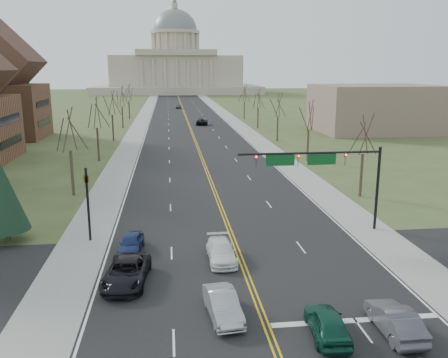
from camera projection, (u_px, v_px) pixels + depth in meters
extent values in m
plane|color=#3F4C26|center=(263.00, 317.00, 26.54)|extent=(600.00, 600.00, 0.00)
cube|color=black|center=(186.00, 118.00, 132.90)|extent=(20.00, 380.00, 0.01)
cube|color=black|center=(246.00, 272.00, 32.34)|extent=(120.00, 14.00, 0.01)
cube|color=gray|center=(143.00, 118.00, 131.54)|extent=(4.00, 380.00, 0.03)
cube|color=gray|center=(229.00, 117.00, 134.26)|extent=(4.00, 380.00, 0.03)
cube|color=gold|center=(186.00, 118.00, 132.90)|extent=(0.42, 380.00, 0.01)
cube|color=silver|center=(151.00, 118.00, 131.79)|extent=(0.15, 380.00, 0.01)
cube|color=silver|center=(221.00, 117.00, 134.01)|extent=(0.15, 380.00, 0.01)
cube|color=silver|center=(355.00, 320.00, 26.14)|extent=(9.50, 0.50, 0.01)
cube|color=#B0A392|center=(176.00, 89.00, 267.81)|extent=(90.00, 60.00, 4.00)
cube|color=#B0A392|center=(176.00, 71.00, 265.52)|extent=(70.00, 40.00, 16.00)
cube|color=#B0A392|center=(176.00, 52.00, 243.52)|extent=(42.00, 3.00, 3.00)
cylinder|color=#B0A392|center=(175.00, 45.00, 262.32)|extent=(24.00, 24.00, 12.00)
cylinder|color=#B0A392|center=(175.00, 32.00, 260.76)|extent=(27.00, 27.00, 1.60)
ellipsoid|color=slate|center=(175.00, 31.00, 260.58)|extent=(24.00, 24.00, 22.80)
cylinder|color=#B0A392|center=(175.00, 6.00, 257.63)|extent=(3.20, 3.20, 3.00)
sphere|color=slate|center=(175.00, 1.00, 257.10)|extent=(2.40, 2.40, 2.40)
cylinder|color=black|center=(377.00, 189.00, 40.19)|extent=(0.24, 0.24, 7.20)
cylinder|color=black|center=(310.00, 153.00, 38.78)|extent=(12.00, 0.18, 0.18)
imported|color=black|center=(345.00, 159.00, 39.24)|extent=(0.35, 0.40, 1.10)
sphere|color=#FF0C0C|center=(346.00, 155.00, 39.02)|extent=(0.18, 0.18, 0.18)
imported|color=black|center=(298.00, 160.00, 38.79)|extent=(0.35, 0.40, 1.10)
sphere|color=#FF0C0C|center=(299.00, 156.00, 38.57)|extent=(0.18, 0.18, 0.18)
imported|color=black|center=(256.00, 161.00, 38.39)|extent=(0.35, 0.40, 1.10)
sphere|color=#FF0C0C|center=(256.00, 157.00, 38.17)|extent=(0.18, 0.18, 0.18)
cube|color=#0C4C1E|center=(322.00, 159.00, 39.02)|extent=(2.40, 0.12, 0.90)
cube|color=#0C4C1E|center=(280.00, 160.00, 38.62)|extent=(2.40, 0.12, 0.90)
cylinder|color=black|center=(88.00, 205.00, 37.61)|extent=(0.20, 0.20, 6.00)
imported|color=black|center=(86.00, 178.00, 37.11)|extent=(0.32, 0.36, 0.99)
cylinder|color=#372A20|center=(361.00, 175.00, 50.97)|extent=(0.32, 0.32, 4.68)
cylinder|color=#372A20|center=(72.00, 173.00, 51.30)|extent=(0.32, 0.32, 4.95)
cylinder|color=#372A20|center=(308.00, 146.00, 70.31)|extent=(0.32, 0.32, 4.68)
cylinder|color=#372A20|center=(98.00, 144.00, 70.63)|extent=(0.32, 0.32, 4.95)
cylinder|color=#372A20|center=(277.00, 129.00, 89.65)|extent=(0.32, 0.32, 4.68)
cylinder|color=#372A20|center=(113.00, 128.00, 89.97)|extent=(0.32, 0.32, 4.95)
cylinder|color=#372A20|center=(258.00, 118.00, 108.98)|extent=(0.32, 0.32, 4.68)
cylinder|color=#372A20|center=(123.00, 117.00, 109.31)|extent=(0.32, 0.32, 4.95)
cylinder|color=#372A20|center=(244.00, 111.00, 128.32)|extent=(0.32, 0.32, 4.68)
cylinder|color=#372A20|center=(129.00, 110.00, 128.65)|extent=(0.32, 0.32, 4.95)
cylinder|color=#372A20|center=(8.00, 236.00, 37.93)|extent=(0.36, 0.36, 1.00)
cone|color=black|center=(4.00, 197.00, 37.18)|extent=(3.64, 3.64, 5.50)
cube|color=black|center=(12.00, 141.00, 71.01)|extent=(0.10, 9.80, 1.20)
cube|color=black|center=(9.00, 119.00, 70.25)|extent=(0.10, 9.80, 1.20)
cube|color=black|center=(45.00, 122.00, 94.04)|extent=(0.10, 9.80, 1.20)
cube|color=black|center=(43.00, 103.00, 93.20)|extent=(0.10, 9.80, 1.20)
cube|color=#7B6957|center=(375.00, 108.00, 103.41)|extent=(25.00, 20.00, 10.00)
imported|color=#0E3F2F|center=(327.00, 323.00, 24.42)|extent=(2.05, 4.47, 1.48)
imported|color=#484A4F|center=(395.00, 320.00, 24.72)|extent=(1.62, 4.58, 1.51)
imported|color=#989A9F|center=(223.00, 305.00, 26.35)|extent=(2.04, 4.58, 1.46)
imported|color=black|center=(126.00, 272.00, 30.47)|extent=(3.15, 5.86, 1.56)
imported|color=white|center=(221.00, 251.00, 34.13)|extent=(1.99, 4.77, 1.38)
imported|color=navy|center=(131.00, 243.00, 35.80)|extent=(2.06, 4.21, 1.38)
imported|color=black|center=(202.00, 122.00, 116.01)|extent=(3.27, 5.86, 1.55)
imported|color=#43454A|center=(179.00, 106.00, 162.43)|extent=(2.19, 4.27, 1.39)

